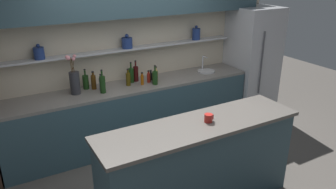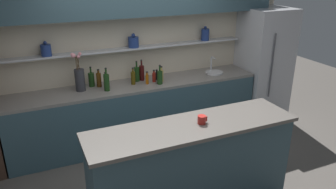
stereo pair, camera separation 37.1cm
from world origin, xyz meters
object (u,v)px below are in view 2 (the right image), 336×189
at_px(bottle_sauce_4, 147,79).
at_px(bottle_wine_11, 91,79).
at_px(sink_fixture, 214,71).
at_px(bottle_sauce_8, 157,76).
at_px(bottle_wine_2, 137,74).
at_px(bottle_wine_9, 142,73).
at_px(bottle_spirit_10, 161,75).
at_px(refrigerator, 263,65).
at_px(bottle_sauce_0, 154,77).
at_px(coffee_mug, 202,120).
at_px(flower_vase, 80,78).
at_px(bottle_spirit_1, 106,81).
at_px(bottle_spirit_6, 99,79).
at_px(bottle_wine_5, 107,82).
at_px(bottle_wine_7, 160,77).
at_px(bottle_oil_3, 133,78).

xyz_separation_m(bottle_sauce_4, bottle_wine_11, (-0.76, 0.23, 0.02)).
relative_size(sink_fixture, bottle_sauce_8, 1.78).
xyz_separation_m(bottle_wine_2, bottle_wine_9, (0.09, 0.02, 0.01)).
bearing_deg(bottle_spirit_10, refrigerator, -0.33).
bearing_deg(sink_fixture, bottle_sauce_0, -179.27).
xyz_separation_m(bottle_wine_11, coffee_mug, (0.76, -1.86, 0.04)).
bearing_deg(coffee_mug, bottle_wine_11, 112.30).
height_order(sink_fixture, bottle_wine_11, bottle_wine_11).
xyz_separation_m(bottle_sauce_4, bottle_sauce_8, (0.20, 0.12, -0.02)).
xyz_separation_m(flower_vase, bottle_spirit_1, (0.35, -0.03, -0.09)).
distance_m(bottle_spirit_6, bottle_wine_11, 0.11).
bearing_deg(bottle_sauce_4, bottle_wine_5, -177.00).
bearing_deg(bottle_sauce_0, bottle_wine_7, -71.22).
relative_size(refrigerator, bottle_sauce_0, 10.38).
bearing_deg(bottle_wine_2, bottle_spirit_6, -179.57).
bearing_deg(bottle_wine_7, flower_vase, 170.31).
bearing_deg(refrigerator, bottle_wine_5, -179.05).
height_order(sink_fixture, bottle_wine_5, bottle_wine_5).
bearing_deg(bottle_spirit_1, flower_vase, 175.25).
bearing_deg(refrigerator, bottle_wine_11, 175.67).
relative_size(bottle_spirit_10, coffee_mug, 2.20).
xyz_separation_m(refrigerator, bottle_wine_9, (-2.14, 0.18, 0.09)).
height_order(bottle_spirit_1, bottle_wine_11, bottle_wine_11).
xyz_separation_m(bottle_sauce_8, coffee_mug, (-0.20, -1.75, 0.08)).
distance_m(bottle_wine_5, bottle_wine_11, 0.31).
bearing_deg(coffee_mug, bottle_wine_7, 83.73).
bearing_deg(sink_fixture, bottle_spirit_1, 179.29).
bearing_deg(coffee_mug, bottle_spirit_1, 108.97).
xyz_separation_m(bottle_wine_5, bottle_wine_7, (0.78, -0.04, -0.02)).
height_order(bottle_wine_11, coffee_mug, bottle_wine_11).
bearing_deg(bottle_sauce_0, bottle_spirit_6, 171.21).
xyz_separation_m(bottle_wine_2, coffee_mug, (0.10, -1.81, 0.03)).
relative_size(bottle_sauce_0, bottle_wine_5, 0.56).
bearing_deg(flower_vase, bottle_spirit_10, -4.35).
xyz_separation_m(refrigerator, bottle_spirit_6, (-2.80, 0.16, 0.07)).
bearing_deg(bottle_spirit_1, bottle_wine_7, -11.94).
bearing_deg(bottle_sauce_0, bottle_spirit_1, 177.18).
bearing_deg(bottle_wine_9, bottle_wine_2, -169.85).
height_order(bottle_wine_2, bottle_wine_5, bottle_wine_5).
bearing_deg(refrigerator, bottle_oil_3, 178.65).
bearing_deg(bottle_wine_7, coffee_mug, -96.27).
distance_m(bottle_wine_2, bottle_wine_9, 0.09).
bearing_deg(bottle_spirit_1, refrigerator, -1.50).
height_order(refrigerator, bottle_sauce_8, refrigerator).
bearing_deg(bottle_wine_11, bottle_wine_5, -59.22).
distance_m(flower_vase, bottle_wine_11, 0.23).
xyz_separation_m(bottle_spirit_6, bottle_wine_11, (-0.09, 0.06, -0.00)).
xyz_separation_m(bottle_sauce_4, bottle_wine_7, (0.17, -0.08, 0.02)).
distance_m(bottle_oil_3, bottle_wine_11, 0.60).
distance_m(sink_fixture, bottle_wine_7, 1.02).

